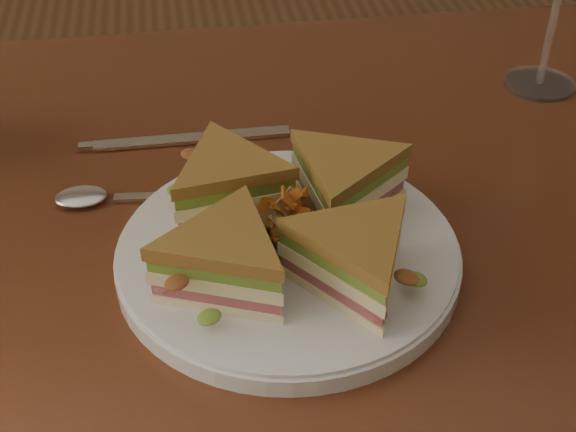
% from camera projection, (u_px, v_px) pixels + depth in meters
% --- Properties ---
extents(table, '(1.20, 0.80, 0.75)m').
position_uv_depth(table, '(272.00, 295.00, 0.79)').
color(table, '#3B190D').
rests_on(table, ground).
extents(plate, '(0.29, 0.29, 0.02)m').
position_uv_depth(plate, '(288.00, 255.00, 0.67)').
color(plate, silver).
rests_on(plate, table).
extents(sandwich_wedges, '(0.28, 0.28, 0.06)m').
position_uv_depth(sandwich_wedges, '(288.00, 221.00, 0.65)').
color(sandwich_wedges, '#FFF3BC').
rests_on(sandwich_wedges, plate).
extents(crisps_mound, '(0.09, 0.09, 0.05)m').
position_uv_depth(crisps_mound, '(288.00, 225.00, 0.65)').
color(crisps_mound, '#B85717').
rests_on(crisps_mound, plate).
extents(spoon, '(0.18, 0.04, 0.01)m').
position_uv_depth(spoon, '(106.00, 197.00, 0.74)').
color(spoon, silver).
rests_on(spoon, table).
extents(knife, '(0.22, 0.02, 0.00)m').
position_uv_depth(knife, '(179.00, 140.00, 0.82)').
color(knife, silver).
rests_on(knife, table).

